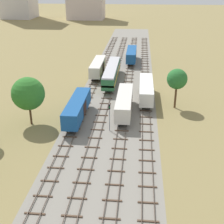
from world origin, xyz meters
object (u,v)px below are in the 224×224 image
at_px(freight_boxcar_far_left_far, 98,66).
at_px(signal_post_nearest, 109,114).
at_px(freight_boxcar_far_left_nearest, 77,107).
at_px(freight_boxcar_centre_mid, 146,89).
at_px(diesel_railcar_left_midfar, 112,72).
at_px(freight_boxcar_centre_left_near, 124,102).
at_px(freight_boxcar_centre_left_farther, 131,54).

bearing_deg(freight_boxcar_far_left_far, signal_post_nearest, -78.79).
bearing_deg(freight_boxcar_far_left_nearest, freight_boxcar_centre_mid, 41.31).
height_order(diesel_railcar_left_midfar, signal_post_nearest, signal_post_nearest).
bearing_deg(freight_boxcar_far_left_far, freight_boxcar_centre_left_near, -71.11).
relative_size(freight_boxcar_far_left_nearest, freight_boxcar_far_left_far, 1.00).
bearing_deg(diesel_railcar_left_midfar, freight_boxcar_centre_left_near, -77.68).
relative_size(diesel_railcar_left_midfar, freight_boxcar_far_left_far, 1.46).
xyz_separation_m(diesel_railcar_left_midfar, signal_post_nearest, (2.11, -26.56, 0.60)).
bearing_deg(diesel_railcar_left_midfar, freight_boxcar_centre_left_farther, 78.14).
xyz_separation_m(freight_boxcar_far_left_nearest, freight_boxcar_far_left_far, (0.00, 27.95, 0.00)).
distance_m(freight_boxcar_far_left_nearest, freight_boxcar_centre_left_near, 9.06).
bearing_deg(signal_post_nearest, freight_boxcar_far_left_far, 101.21).
xyz_separation_m(freight_boxcar_centre_left_near, diesel_railcar_left_midfar, (-4.22, 19.32, 0.15)).
relative_size(freight_boxcar_centre_left_farther, signal_post_nearest, 2.80).
relative_size(freight_boxcar_centre_mid, freight_boxcar_centre_left_farther, 1.00).
bearing_deg(signal_post_nearest, freight_boxcar_centre_left_farther, 87.41).
bearing_deg(freight_boxcar_centre_mid, diesel_railcar_left_midfar, 126.16).
height_order(freight_boxcar_centre_left_near, freight_boxcar_far_left_far, same).
distance_m(freight_boxcar_centre_left_near, freight_boxcar_centre_mid, 8.85).
relative_size(freight_boxcar_far_left_nearest, signal_post_nearest, 2.80).
distance_m(freight_boxcar_far_left_nearest, diesel_railcar_left_midfar, 23.04).
distance_m(freight_boxcar_centre_left_near, diesel_railcar_left_midfar, 19.77).
bearing_deg(freight_boxcar_centre_left_near, signal_post_nearest, -106.25).
xyz_separation_m(freight_boxcar_centre_mid, signal_post_nearest, (-6.33, -15.03, 0.75)).
bearing_deg(freight_boxcar_centre_mid, freight_boxcar_far_left_nearest, -138.69).
xyz_separation_m(freight_boxcar_centre_mid, freight_boxcar_far_left_far, (-12.64, 16.84, 0.00)).
distance_m(freight_boxcar_centre_left_near, freight_boxcar_centre_left_farther, 39.41).
height_order(freight_boxcar_centre_left_near, diesel_railcar_left_midfar, diesel_railcar_left_midfar).
xyz_separation_m(freight_boxcar_centre_left_near, freight_boxcar_centre_mid, (4.21, 7.78, 0.00)).
height_order(freight_boxcar_centre_left_near, freight_boxcar_centre_mid, same).
bearing_deg(freight_boxcar_far_left_nearest, freight_boxcar_centre_left_farther, 78.85).
bearing_deg(freight_boxcar_centre_mid, signal_post_nearest, -112.83).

